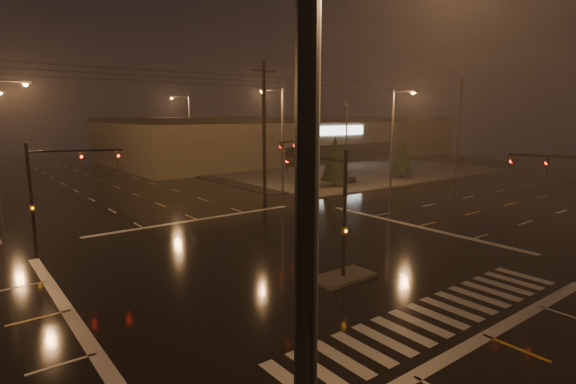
# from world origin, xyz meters

# --- Properties ---
(ground) EXTENTS (140.00, 140.00, 0.00)m
(ground) POSITION_xyz_m (0.00, 0.00, 0.00)
(ground) COLOR black
(ground) RESTS_ON ground
(sidewalk_ne) EXTENTS (36.00, 36.00, 0.12)m
(sidewalk_ne) POSITION_xyz_m (30.00, 30.00, 0.06)
(sidewalk_ne) COLOR #45423D
(sidewalk_ne) RESTS_ON ground
(median_island) EXTENTS (3.00, 1.60, 0.15)m
(median_island) POSITION_xyz_m (0.00, -4.00, 0.07)
(median_island) COLOR #45423D
(median_island) RESTS_ON ground
(crosswalk) EXTENTS (15.00, 2.60, 0.01)m
(crosswalk) POSITION_xyz_m (0.00, -9.00, 0.01)
(crosswalk) COLOR beige
(crosswalk) RESTS_ON ground
(stop_bar_near) EXTENTS (16.00, 0.50, 0.01)m
(stop_bar_near) POSITION_xyz_m (0.00, -11.00, 0.01)
(stop_bar_near) COLOR beige
(stop_bar_near) RESTS_ON ground
(stop_bar_far) EXTENTS (16.00, 0.50, 0.01)m
(stop_bar_far) POSITION_xyz_m (0.00, 11.00, 0.01)
(stop_bar_far) COLOR beige
(stop_bar_far) RESTS_ON ground
(parking_lot) EXTENTS (50.00, 24.00, 0.08)m
(parking_lot) POSITION_xyz_m (35.00, 28.00, 0.04)
(parking_lot) COLOR black
(parking_lot) RESTS_ON ground
(retail_building) EXTENTS (60.20, 28.30, 7.20)m
(retail_building) POSITION_xyz_m (35.00, 45.99, 3.84)
(retail_building) COLOR #6F674F
(retail_building) RESTS_ON ground
(signal_mast_median) EXTENTS (0.25, 4.59, 6.00)m
(signal_mast_median) POSITION_xyz_m (0.00, -3.07, 3.75)
(signal_mast_median) COLOR black
(signal_mast_median) RESTS_ON ground
(signal_mast_ne) EXTENTS (4.84, 1.86, 6.00)m
(signal_mast_ne) POSITION_xyz_m (9.50, 10.14, 3.79)
(signal_mast_ne) COLOR black
(signal_mast_ne) RESTS_ON ground
(signal_mast_nw) EXTENTS (4.84, 1.86, 6.00)m
(signal_mast_nw) POSITION_xyz_m (-9.50, 10.14, 3.79)
(signal_mast_nw) COLOR black
(signal_mast_nw) RESTS_ON ground
(streetlight_0) EXTENTS (2.77, 0.32, 10.00)m
(streetlight_0) POSITION_xyz_m (-11.18, -15.00, 5.80)
(streetlight_0) COLOR #38383A
(streetlight_0) RESTS_ON ground
(streetlight_3) EXTENTS (2.77, 0.32, 10.00)m
(streetlight_3) POSITION_xyz_m (11.18, 16.00, 5.80)
(streetlight_3) COLOR #38383A
(streetlight_3) RESTS_ON ground
(streetlight_4) EXTENTS (2.77, 0.32, 10.00)m
(streetlight_4) POSITION_xyz_m (11.18, 36.00, 5.80)
(streetlight_4) COLOR #38383A
(streetlight_4) RESTS_ON ground
(streetlight_6) EXTENTS (0.32, 2.77, 10.00)m
(streetlight_6) POSITION_xyz_m (22.00, 11.18, 5.80)
(streetlight_6) COLOR #38383A
(streetlight_6) RESTS_ON ground
(utility_pole_1) EXTENTS (2.20, 0.32, 12.00)m
(utility_pole_1) POSITION_xyz_m (8.00, 14.00, 6.13)
(utility_pole_1) COLOR black
(utility_pole_1) RESTS_ON ground
(utility_pole_2) EXTENTS (2.20, 0.32, 12.00)m
(utility_pole_2) POSITION_xyz_m (38.00, 14.00, 6.13)
(utility_pole_2) COLOR black
(utility_pole_2) RESTS_ON ground
(conifer_0) EXTENTS (2.28, 2.28, 4.26)m
(conifer_0) POSITION_xyz_m (14.65, 16.22, 2.48)
(conifer_0) COLOR black
(conifer_0) RESTS_ON ground
(conifer_1) EXTENTS (2.96, 2.96, 5.33)m
(conifer_1) POSITION_xyz_m (18.42, 16.04, 3.01)
(conifer_1) COLOR black
(conifer_1) RESTS_ON ground
(conifer_2) EXTENTS (2.74, 2.74, 4.98)m
(conifer_2) POSITION_xyz_m (28.75, 15.52, 2.84)
(conifer_2) COLOR black
(conifer_2) RESTS_ON ground
(car_parked) EXTENTS (1.77, 4.20, 1.42)m
(car_parked) POSITION_xyz_m (21.27, 18.23, 0.71)
(car_parked) COLOR black
(car_parked) RESTS_ON ground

